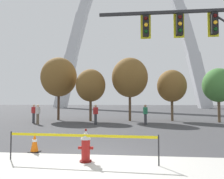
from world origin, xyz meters
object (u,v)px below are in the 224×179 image
pedestrian_near_trees (145,114)px  fire_hydrant (86,146)px  pedestrian_standing_center (34,113)px  pedestrian_walking_left (38,114)px  monument_arch (130,28)px  pedestrian_walking_right (96,114)px  traffic_cone_by_hydrant (35,142)px

pedestrian_near_trees → fire_hydrant: bearing=-101.9°
pedestrian_standing_center → pedestrian_near_trees: 9.50m
pedestrian_walking_left → pedestrian_standing_center: size_ratio=1.00×
monument_arch → pedestrian_standing_center: monument_arch is taller
fire_hydrant → monument_arch: 62.10m
monument_arch → pedestrian_near_trees: monument_arch is taller
fire_hydrant → pedestrian_walking_right: size_ratio=0.62×
traffic_cone_by_hydrant → fire_hydrant: bearing=-27.1°
monument_arch → pedestrian_near_trees: (2.01, -46.55, -22.87)m
traffic_cone_by_hydrant → monument_arch: (2.46, 56.51, 23.33)m
pedestrian_walking_left → traffic_cone_by_hydrant: bearing=-66.0°
traffic_cone_by_hydrant → pedestrian_walking_left: 10.33m
traffic_cone_by_hydrant → monument_arch: monument_arch is taller
fire_hydrant → monument_arch: bearing=89.7°
pedestrian_walking_left → pedestrian_standing_center: (-0.82, 0.98, 0.00)m
pedestrian_walking_right → monument_arch: bearing=87.7°
pedestrian_walking_left → pedestrian_near_trees: same height
traffic_cone_by_hydrant → pedestrian_near_trees: size_ratio=0.46×
fire_hydrant → pedestrian_near_trees: size_ratio=0.62×
pedestrian_walking_right → pedestrian_near_trees: same height
monument_arch → pedestrian_walking_right: monument_arch is taller
monument_arch → pedestrian_near_trees: bearing=-87.5°
traffic_cone_by_hydrant → pedestrian_walking_right: size_ratio=0.46×
pedestrian_standing_center → pedestrian_walking_right: same height
pedestrian_standing_center → traffic_cone_by_hydrant: bearing=-64.2°
traffic_cone_by_hydrant → pedestrian_walking_left: pedestrian_walking_left is taller
traffic_cone_by_hydrant → pedestrian_walking_right: (0.53, 9.50, 0.46)m
pedestrian_standing_center → pedestrian_walking_right: bearing=-9.3°
traffic_cone_by_hydrant → pedestrian_walking_right: bearing=86.8°
fire_hydrant → pedestrian_standing_center: pedestrian_standing_center is taller
traffic_cone_by_hydrant → pedestrian_standing_center: bearing=115.8°
pedestrian_standing_center → pedestrian_near_trees: (9.49, -0.46, 0.00)m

